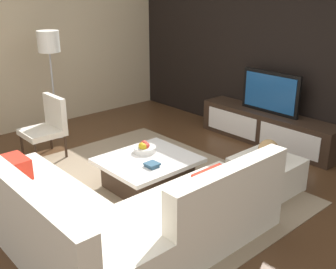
% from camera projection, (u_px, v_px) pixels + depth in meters
% --- Properties ---
extents(ground_plane, '(14.00, 14.00, 0.00)m').
position_uv_depth(ground_plane, '(147.00, 192.00, 4.89)').
color(ground_plane, '#4C301C').
extents(feature_wall_back, '(6.40, 0.12, 2.80)m').
position_uv_depth(feature_wall_back, '(286.00, 51.00, 6.09)').
color(feature_wall_back, black).
rests_on(feature_wall_back, ground).
extents(side_wall_left, '(0.12, 5.20, 2.80)m').
position_uv_depth(side_wall_left, '(33.00, 44.00, 6.76)').
color(side_wall_left, '#C6B28E').
rests_on(side_wall_left, ground).
extents(area_rug, '(3.42, 2.80, 0.01)m').
position_uv_depth(area_rug, '(142.00, 189.00, 4.96)').
color(area_rug, gray).
rests_on(area_rug, ground).
extents(media_console, '(2.27, 0.47, 0.50)m').
position_uv_depth(media_console, '(267.00, 128.00, 6.30)').
color(media_console, '#332319').
rests_on(media_console, ground).
extents(television, '(0.98, 0.06, 0.63)m').
position_uv_depth(television, '(270.00, 92.00, 6.11)').
color(television, black).
rests_on(television, media_console).
extents(sectional_couch, '(2.50, 2.31, 0.85)m').
position_uv_depth(sectional_couch, '(107.00, 215.00, 3.86)').
color(sectional_couch, silver).
rests_on(sectional_couch, ground).
extents(coffee_table, '(0.95, 1.07, 0.38)m').
position_uv_depth(coffee_table, '(148.00, 172.00, 4.95)').
color(coffee_table, '#332319').
rests_on(coffee_table, ground).
extents(accent_chair_near, '(0.53, 0.53, 0.87)m').
position_uv_depth(accent_chair_near, '(48.00, 124.00, 5.77)').
color(accent_chair_near, '#332319').
rests_on(accent_chair_near, ground).
extents(floor_lamp, '(0.33, 0.33, 1.68)m').
position_uv_depth(floor_lamp, '(49.00, 48.00, 6.21)').
color(floor_lamp, '#A5A5AA').
rests_on(floor_lamp, ground).
extents(ottoman, '(0.70, 0.70, 0.40)m').
position_uv_depth(ottoman, '(266.00, 174.00, 4.90)').
color(ottoman, silver).
rests_on(ottoman, ground).
extents(fruit_bowl, '(0.28, 0.28, 0.14)m').
position_uv_depth(fruit_bowl, '(144.00, 148.00, 5.06)').
color(fruit_bowl, silver).
rests_on(fruit_bowl, coffee_table).
extents(decorative_ball, '(0.24, 0.24, 0.24)m').
position_uv_depth(decorative_ball, '(268.00, 149.00, 4.79)').
color(decorative_ball, '#AD8451').
rests_on(decorative_ball, ottoman).
extents(book_stack, '(0.15, 0.15, 0.04)m').
position_uv_depth(book_stack, '(152.00, 165.00, 4.66)').
color(book_stack, '#2D516B').
rests_on(book_stack, coffee_table).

